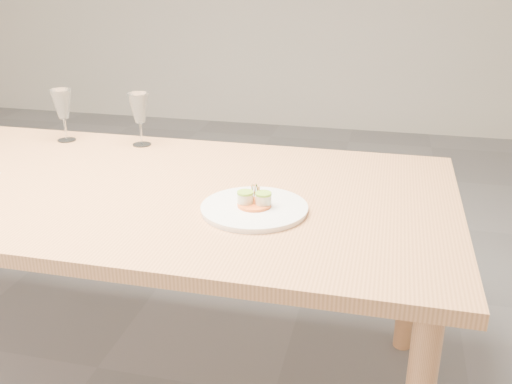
% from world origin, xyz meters
% --- Properties ---
extents(ground, '(7.00, 7.00, 0.00)m').
position_xyz_m(ground, '(0.00, 0.00, 0.00)').
color(ground, slate).
rests_on(ground, ground).
extents(dining_table, '(2.40, 1.00, 0.75)m').
position_xyz_m(dining_table, '(0.00, 0.00, 0.68)').
color(dining_table, tan).
rests_on(dining_table, ground).
extents(dinner_plate, '(0.30, 0.30, 0.08)m').
position_xyz_m(dinner_plate, '(0.63, -0.12, 0.76)').
color(dinner_plate, white).
rests_on(dinner_plate, dining_table).
extents(wine_glass_1, '(0.08, 0.08, 0.20)m').
position_xyz_m(wine_glass_1, '(-0.25, 0.38, 0.89)').
color(wine_glass_1, white).
rests_on(wine_glass_1, dining_table).
extents(wine_glass_2, '(0.08, 0.08, 0.20)m').
position_xyz_m(wine_glass_2, '(0.07, 0.39, 0.89)').
color(wine_glass_2, white).
rests_on(wine_glass_2, dining_table).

